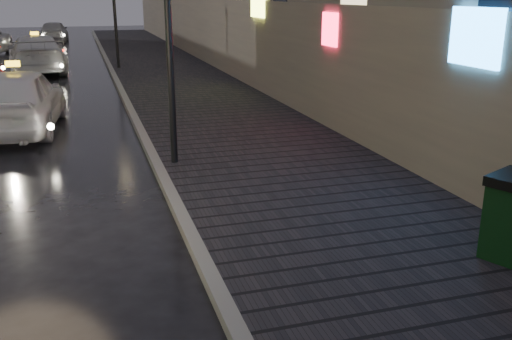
{
  "coord_description": "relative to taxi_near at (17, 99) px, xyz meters",
  "views": [
    {
      "loc": [
        0.18,
        -5.18,
        3.47
      ],
      "look_at": [
        2.63,
        2.83,
        0.85
      ],
      "focal_mm": 40.0,
      "sensor_mm": 36.0,
      "label": 1
    }
  ],
  "objects": [
    {
      "name": "car_far",
      "position": [
        0.0,
        29.44,
        -0.09
      ],
      "size": [
        1.99,
        4.48,
        1.5
      ],
      "primitive_type": "imported",
      "rotation": [
        0.0,
        0.0,
        3.09
      ],
      "color": "#A5A6AE",
      "rests_on": "ground"
    },
    {
      "name": "taxi_near",
      "position": [
        0.0,
        0.0,
        0.0
      ],
      "size": [
        2.42,
        5.08,
        1.68
      ],
      "primitive_type": "imported",
      "rotation": [
        0.0,
        0.0,
        3.05
      ],
      "color": "white",
      "rests_on": "ground"
    },
    {
      "name": "curb",
      "position": [
        2.96,
        10.53,
        -0.76
      ],
      "size": [
        0.2,
        58.0,
        0.15
      ],
      "primitive_type": "cube",
      "color": "slate",
      "rests_on": "ground"
    },
    {
      "name": "taxi_mid",
      "position": [
        -0.2,
        11.9,
        -0.01
      ],
      "size": [
        2.89,
        5.94,
        1.67
      ],
      "primitive_type": "imported",
      "rotation": [
        0.0,
        0.0,
        3.24
      ],
      "color": "silver",
      "rests_on": "ground"
    },
    {
      "name": "sidewalk",
      "position": [
        5.36,
        10.53,
        -0.76
      ],
      "size": [
        4.6,
        58.0,
        0.15
      ],
      "primitive_type": "cube",
      "color": "black",
      "rests_on": "ground"
    }
  ]
}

